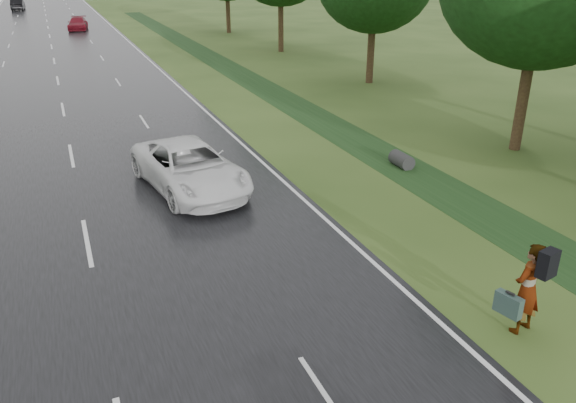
% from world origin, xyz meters
% --- Properties ---
extents(road, '(14.00, 180.00, 0.04)m').
position_xyz_m(road, '(0.00, 45.00, 0.02)').
color(road, black).
rests_on(road, ground).
extents(edge_stripe_east, '(0.12, 180.00, 0.01)m').
position_xyz_m(edge_stripe_east, '(6.75, 45.00, 0.04)').
color(edge_stripe_east, silver).
rests_on(edge_stripe_east, road).
extents(center_line, '(0.12, 180.00, 0.01)m').
position_xyz_m(center_line, '(0.00, 45.00, 0.04)').
color(center_line, silver).
rests_on(center_line, road).
extents(drainage_ditch, '(2.20, 120.00, 0.56)m').
position_xyz_m(drainage_ditch, '(11.50, 18.71, 0.04)').
color(drainage_ditch, black).
rests_on(drainage_ditch, ground).
extents(pedestrian, '(1.04, 0.79, 2.05)m').
position_xyz_m(pedestrian, '(8.18, 0.33, 1.06)').
color(pedestrian, '#A5998C').
rests_on(pedestrian, ground).
extents(white_pickup, '(3.42, 5.94, 1.56)m').
position_xyz_m(white_pickup, '(3.59, 10.73, 0.82)').
color(white_pickup, white).
rests_on(white_pickup, road).
extents(far_car_red, '(2.50, 4.79, 1.33)m').
position_xyz_m(far_car_red, '(3.02, 60.17, 0.70)').
color(far_car_red, maroon).
rests_on(far_car_red, road).
extents(far_car_dark, '(1.92, 4.82, 1.56)m').
position_xyz_m(far_car_dark, '(-3.59, 89.58, 0.82)').
color(far_car_dark, black).
rests_on(far_car_dark, road).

